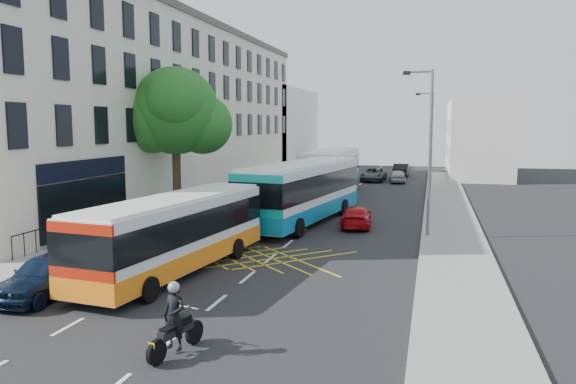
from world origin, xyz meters
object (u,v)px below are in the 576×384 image
Objects in this scene: parked_car_blue at (47,275)px; pedestrian_far at (71,234)px; motorbike at (175,320)px; red_hatchback at (356,217)px; bus_mid at (303,191)px; distant_car_dark at (401,170)px; street_tree at (175,112)px; distant_car_silver at (397,176)px; lamp_far at (430,136)px; bus_far at (331,171)px; parked_car_silver at (137,241)px; bus_near at (175,233)px; lamp_near at (428,144)px; distant_car_grey at (374,174)px.

pedestrian_far reaches higher than parked_car_blue.
motorbike is 0.52× the size of red_hatchback.
bus_mid reaches higher than distant_car_dark.
street_tree is 2.40× the size of distant_car_silver.
lamp_far is 0.65× the size of bus_far.
bus_near is at bearing -43.47° from parked_car_silver.
red_hatchback is at bearing 150.68° from lamp_near.
parked_car_silver is at bearing 78.01° from distant_car_dark.
motorbike is at bearing -63.56° from parked_car_silver.
red_hatchback is at bearing 89.33° from distant_car_dark.
parked_car_blue is at bearing -97.76° from bus_far.
motorbike reaches higher than distant_car_silver.
bus_mid reaches higher than distant_car_grey.
parked_car_silver is (-2.77, 1.98, -0.87)m from bus_near.
distant_car_grey is 2.50m from distant_car_silver.
lamp_near is 2.04× the size of parked_car_silver.
distant_car_silver is at bearing 63.91° from bus_far.
bus_mid is 23.79m from distant_car_silver.
distant_car_grey is at bearing 71.34° from parked_car_silver.
distant_car_dark is (0.75, 30.07, 0.15)m from red_hatchback.
distant_car_dark is at bearing 88.17° from bus_near.
street_tree is 2.25× the size of parked_car_silver.
distant_car_grey is at bearing 77.43° from bus_far.
distant_car_dark is (11.77, 29.18, -5.58)m from street_tree.
bus_far is at bearing 57.09° from distant_car_silver.
bus_near is 5.09m from pedestrian_far.
lamp_far is 0.64× the size of bus_mid.
distant_car_grey is at bearing 81.16° from parked_car_blue.
pedestrian_far is at bearing 178.93° from bus_near.
pedestrian_far is at bearing 65.58° from distant_car_silver.
parked_car_silver is at bearing -113.60° from lamp_far.
parked_car_silver is at bearing -98.76° from distant_car_grey.
bus_near is 11.87m from bus_mid.
red_hatchback is 24.07m from distant_car_silver.
motorbike is at bearing -86.27° from bus_far.
street_tree reaches higher than bus_mid.
bus_far is (1.35, 25.60, 0.30)m from bus_near.
lamp_near is at bearing 51.43° from bus_near.
bus_near is at bearing -93.85° from distant_car_grey.
parked_car_blue is 2.22× the size of pedestrian_far.
distant_car_dark is at bearing 95.23° from lamp_near.
parked_car_silver is (2.91, -9.96, -5.65)m from street_tree.
distant_car_grey is at bearing 68.66° from street_tree.
street_tree is at bearing 100.94° from parked_car_blue.
bus_far is at bearing -79.78° from red_hatchback.
lamp_far is 29.73m from parked_car_silver.
distant_car_dark is 2.34× the size of pedestrian_far.
distant_car_silver is 1.98× the size of pedestrian_far.
lamp_near is 1.94× the size of parked_car_blue.
bus_far reaches higher than pedestrian_far.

